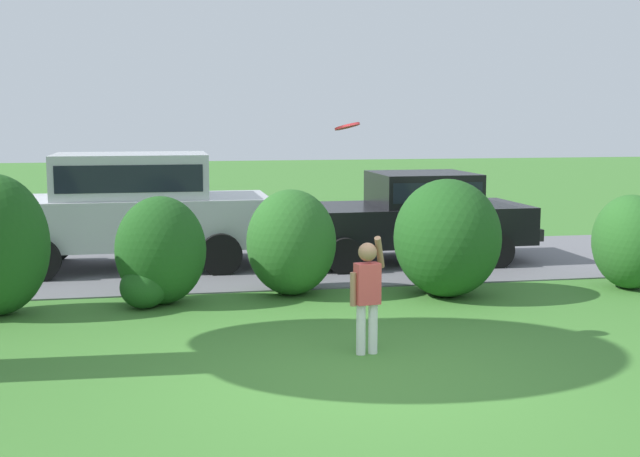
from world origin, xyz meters
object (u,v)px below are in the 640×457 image
object	(u,v)px
child_thrower	(367,288)
parked_suv	(132,204)
frisbee	(347,126)
parked_sedan	(410,214)

from	to	relation	value
child_thrower	parked_suv	bearing A→B (deg)	114.59
parked_suv	child_thrower	xyz separation A→B (m)	(2.61, -5.71, -0.36)
child_thrower	frisbee	xyz separation A→B (m)	(-0.12, 0.47, 1.71)
child_thrower	frisbee	world-z (taller)	frisbee
parked_sedan	frisbee	world-z (taller)	frisbee
parked_suv	parked_sedan	bearing A→B (deg)	-3.11
parked_sedan	parked_suv	world-z (taller)	parked_suv
parked_suv	frisbee	world-z (taller)	frisbee
parked_sedan	child_thrower	size ratio (longest dim) A/B	3.44
child_thrower	frisbee	distance (m)	1.78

